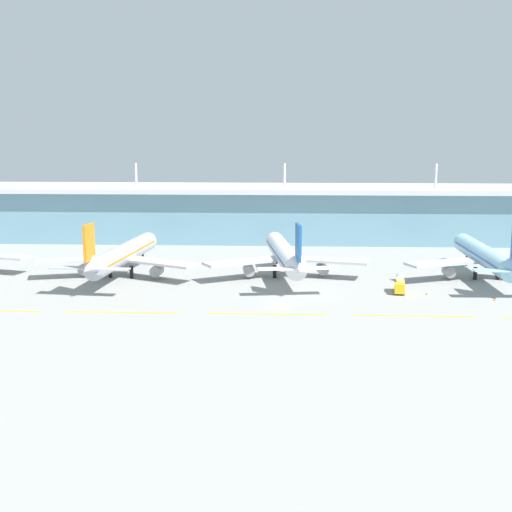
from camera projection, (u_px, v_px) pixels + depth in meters
The scene contains 11 objects.
ground_plane at pixel (281, 306), 175.78m from camera, with size 600.00×600.00×0.00m, color gray.
terminal_building at pixel (284, 213), 275.16m from camera, with size 288.00×34.00×29.92m.
airliner_near_middle at pixel (122, 255), 208.44m from camera, with size 48.56×59.44×18.90m.
airliner_center at pixel (285, 255), 208.82m from camera, with size 48.32×59.69×18.90m.
airliner_far_middle at pixel (486, 257), 205.89m from camera, with size 48.79×59.13×18.90m.
taxiway_stripe_mid_west at pixel (124, 312), 169.22m from camera, with size 28.00×0.70×0.04m, color yellow.
taxiway_stripe_centre at pixel (268, 314), 167.65m from camera, with size 28.00×0.70×0.04m, color yellow.
taxiway_stripe_mid_east at pixel (414, 316), 166.09m from camera, with size 28.00×0.70×0.04m, color yellow.
fuel_truck at pixel (400, 284), 189.06m from camera, with size 3.56×7.49×4.95m.
safety_cone_left_wingtip at pixel (495, 299), 180.59m from camera, with size 0.56×0.56×0.70m, color orange.
safety_cone_right_wingtip at pixel (427, 294), 186.88m from camera, with size 0.56×0.56×0.70m, color orange.
Camera 1 is at (1.89, -170.91, 43.27)m, focal length 50.23 mm.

